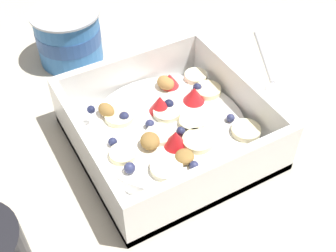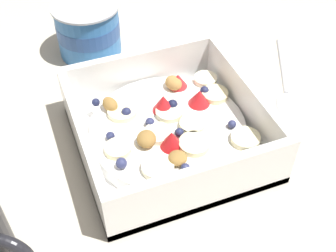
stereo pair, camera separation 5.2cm
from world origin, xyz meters
name	(u,v)px [view 2 (the right image)]	position (x,y,z in m)	size (l,w,h in m)	color
ground_plane	(175,129)	(0.00, 0.00, 0.00)	(2.40, 2.40, 0.00)	beige
fruit_bowl	(168,130)	(-0.02, -0.02, 0.02)	(0.21, 0.21, 0.07)	white
spoon	(287,90)	(0.17, 0.01, 0.00)	(0.09, 0.16, 0.01)	silver
yogurt_cup	(88,29)	(-0.06, 0.20, 0.04)	(0.10, 0.10, 0.08)	#3370B7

